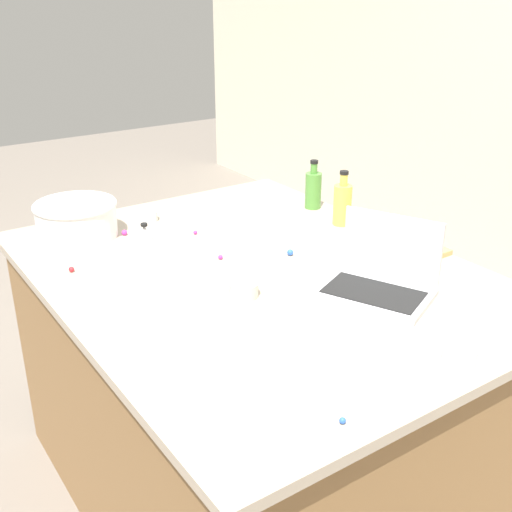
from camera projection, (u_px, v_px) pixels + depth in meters
ground_plane at (256, 490)px, 2.38m from camera, size 12.00×12.00×0.00m
island_counter at (256, 389)px, 2.20m from camera, size 1.61×1.22×0.90m
laptop at (380, 278)px, 1.86m from camera, size 0.37×0.34×0.22m
mixing_bowl_large at (76, 219)px, 2.26m from camera, size 0.29×0.29×0.13m
bottle_olive at (313, 189)px, 2.54m from camera, size 0.06×0.06×0.20m
bottle_oil at (342, 203)px, 2.37m from camera, size 0.07×0.07×0.21m
cutting_board at (397, 244)px, 2.20m from camera, size 0.32×0.19×0.02m
butter_stick_left at (396, 239)px, 2.16m from camera, size 0.11×0.05×0.04m
butter_stick_right at (400, 234)px, 2.21m from camera, size 0.11×0.05×0.04m
ramekin_small at (244, 289)px, 1.85m from camera, size 0.09×0.09×0.04m
ramekin_medium at (459, 356)px, 1.52m from camera, size 0.08×0.08×0.04m
ramekin_wide at (147, 216)px, 2.43m from camera, size 0.08×0.08×0.04m
kitchen_timer at (145, 235)px, 2.21m from camera, size 0.07×0.07×0.08m
candy_0 at (343, 421)px, 1.32m from camera, size 0.01×0.01×0.01m
candy_2 at (290, 252)px, 2.13m from camera, size 0.02×0.02×0.02m
candy_3 at (220, 257)px, 2.10m from camera, size 0.02×0.02×0.02m
candy_5 at (71, 269)px, 2.01m from camera, size 0.02×0.02×0.02m
candy_6 at (124, 233)px, 2.29m from camera, size 0.02×0.02×0.02m
candy_7 at (82, 221)px, 2.41m from camera, size 0.02×0.02×0.02m
candy_8 at (195, 232)px, 2.30m from camera, size 0.01×0.01×0.01m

